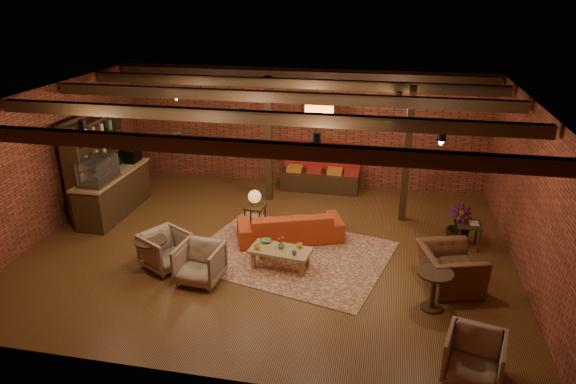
% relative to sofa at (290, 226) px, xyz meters
% --- Properties ---
extents(floor, '(10.00, 10.00, 0.00)m').
position_rel_sofa_xyz_m(floor, '(-0.37, -0.46, -0.33)').
color(floor, '#381A0E').
rests_on(floor, ground).
extents(ceiling, '(10.00, 8.00, 0.02)m').
position_rel_sofa_xyz_m(ceiling, '(-0.37, -0.46, 2.87)').
color(ceiling, black).
rests_on(ceiling, wall_back).
extents(wall_back, '(10.00, 0.02, 3.20)m').
position_rel_sofa_xyz_m(wall_back, '(-0.37, 3.54, 1.27)').
color(wall_back, brown).
rests_on(wall_back, ground).
extents(wall_front, '(10.00, 0.02, 3.20)m').
position_rel_sofa_xyz_m(wall_front, '(-0.37, -4.46, 1.27)').
color(wall_front, brown).
rests_on(wall_front, ground).
extents(wall_left, '(0.02, 8.00, 3.20)m').
position_rel_sofa_xyz_m(wall_left, '(-5.37, -0.46, 1.27)').
color(wall_left, brown).
rests_on(wall_left, ground).
extents(wall_right, '(0.02, 8.00, 3.20)m').
position_rel_sofa_xyz_m(wall_right, '(4.63, -0.46, 1.27)').
color(wall_right, brown).
rests_on(wall_right, ground).
extents(ceiling_beams, '(9.80, 6.40, 0.22)m').
position_rel_sofa_xyz_m(ceiling_beams, '(-0.37, -0.46, 2.75)').
color(ceiling_beams, black).
rests_on(ceiling_beams, ceiling).
extents(ceiling_pipe, '(9.60, 0.12, 0.12)m').
position_rel_sofa_xyz_m(ceiling_pipe, '(-0.37, 1.14, 2.52)').
color(ceiling_pipe, black).
rests_on(ceiling_pipe, ceiling).
extents(post_left, '(0.16, 0.16, 3.20)m').
position_rel_sofa_xyz_m(post_left, '(-0.97, 2.14, 1.27)').
color(post_left, black).
rests_on(post_left, ground).
extents(post_right, '(0.16, 0.16, 3.20)m').
position_rel_sofa_xyz_m(post_right, '(2.43, 1.54, 1.27)').
color(post_right, black).
rests_on(post_right, ground).
extents(service_counter, '(0.80, 2.50, 1.60)m').
position_rel_sofa_xyz_m(service_counter, '(-4.47, 0.54, 0.47)').
color(service_counter, black).
rests_on(service_counter, ground).
extents(plant_counter, '(0.35, 0.39, 0.30)m').
position_rel_sofa_xyz_m(plant_counter, '(-4.37, 0.74, 0.89)').
color(plant_counter, '#337F33').
rests_on(plant_counter, service_counter).
extents(shelving_hutch, '(0.52, 2.00, 2.40)m').
position_rel_sofa_xyz_m(shelving_hutch, '(-4.87, 0.64, 0.87)').
color(shelving_hutch, black).
rests_on(shelving_hutch, ground).
extents(banquette, '(2.10, 0.70, 1.00)m').
position_rel_sofa_xyz_m(banquette, '(0.23, 3.09, 0.17)').
color(banquette, '#A9241C').
rests_on(banquette, ground).
extents(service_sign, '(0.86, 0.06, 0.30)m').
position_rel_sofa_xyz_m(service_sign, '(0.23, 2.64, 2.02)').
color(service_sign, '#FF6019').
rests_on(service_sign, ceiling).
extents(ceiling_spotlights, '(6.40, 4.40, 0.28)m').
position_rel_sofa_xyz_m(ceiling_spotlights, '(-0.37, -0.46, 2.53)').
color(ceiling_spotlights, black).
rests_on(ceiling_spotlights, ceiling).
extents(rug, '(4.46, 3.80, 0.01)m').
position_rel_sofa_xyz_m(rug, '(0.15, -0.67, -0.32)').
color(rug, maroon).
rests_on(rug, floor).
extents(sofa, '(2.43, 1.62, 0.66)m').
position_rel_sofa_xyz_m(sofa, '(0.00, 0.00, 0.00)').
color(sofa, '#A73717').
rests_on(sofa, floor).
extents(coffee_table, '(1.26, 0.75, 0.66)m').
position_rel_sofa_xyz_m(coffee_table, '(0.04, -1.23, 0.03)').
color(coffee_table, olive).
rests_on(coffee_table, floor).
extents(side_table_lamp, '(0.49, 0.49, 0.94)m').
position_rel_sofa_xyz_m(side_table_lamp, '(-0.90, 0.40, 0.38)').
color(side_table_lamp, black).
rests_on(side_table_lamp, floor).
extents(round_table_left, '(0.63, 0.63, 0.66)m').
position_rel_sofa_xyz_m(round_table_left, '(-2.39, -1.82, 0.11)').
color(round_table_left, black).
rests_on(round_table_left, floor).
extents(armchair_a, '(1.05, 1.07, 0.82)m').
position_rel_sofa_xyz_m(armchair_a, '(-2.17, -1.66, 0.08)').
color(armchair_a, '#BDB392').
rests_on(armchair_a, floor).
extents(armchair_b, '(0.85, 0.81, 0.82)m').
position_rel_sofa_xyz_m(armchair_b, '(-1.33, -2.02, 0.08)').
color(armchair_b, '#BDB392').
rests_on(armchair_b, floor).
extents(armchair_right, '(1.05, 1.32, 1.01)m').
position_rel_sofa_xyz_m(armchair_right, '(3.25, -1.29, 0.17)').
color(armchair_right, brown).
rests_on(armchair_right, floor).
extents(side_table_book, '(0.50, 0.50, 0.58)m').
position_rel_sofa_xyz_m(side_table_book, '(3.79, 0.39, 0.18)').
color(side_table_book, black).
rests_on(side_table_book, floor).
extents(round_table_right, '(0.62, 0.62, 0.72)m').
position_rel_sofa_xyz_m(round_table_right, '(2.92, -2.09, 0.15)').
color(round_table_right, black).
rests_on(round_table_right, floor).
extents(armchair_far, '(0.93, 0.89, 0.80)m').
position_rel_sofa_xyz_m(armchair_far, '(3.38, -3.74, 0.07)').
color(armchair_far, '#BDB392').
rests_on(armchair_far, floor).
extents(plant_tall, '(1.72, 1.72, 2.68)m').
position_rel_sofa_xyz_m(plant_tall, '(3.57, 0.46, 1.01)').
color(plant_tall, '#4C7F4C').
rests_on(plant_tall, floor).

